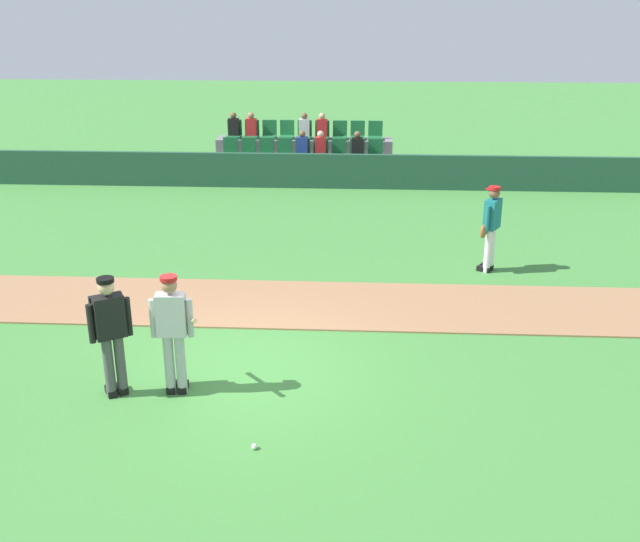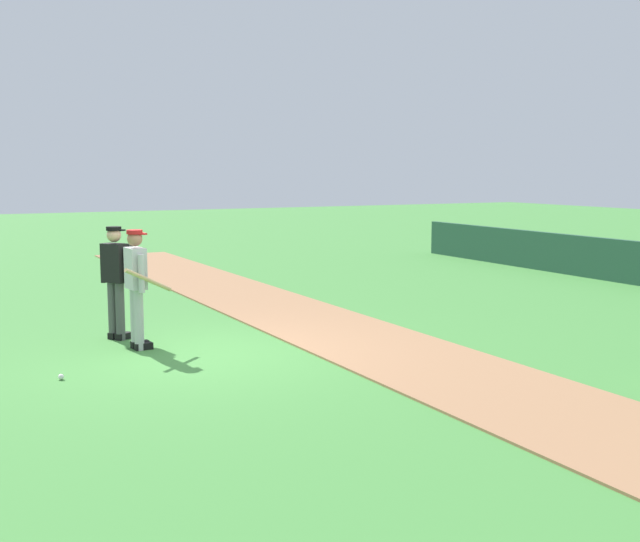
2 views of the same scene
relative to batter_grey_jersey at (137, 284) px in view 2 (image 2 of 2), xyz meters
name	(u,v)px [view 2 (image 2 of 2)]	position (x,y,z in m)	size (l,w,h in m)	color
ground_plane	(200,355)	(0.77, 0.69, -0.97)	(80.00, 80.00, 0.00)	#42843A
infield_dirt_path	(353,337)	(0.77, 3.21, -0.95)	(28.00, 2.18, 0.03)	#9E704C
batter_grey_jersey	(137,284)	(0.00, 0.00, 0.00)	(0.71, 0.76, 1.76)	#B2B2B2
umpire_home_plate	(116,276)	(-0.83, -0.10, 0.03)	(0.53, 0.46, 1.76)	#4C4C4C
baseball	(61,377)	(1.27, -1.32, -0.93)	(0.07, 0.07, 0.07)	white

